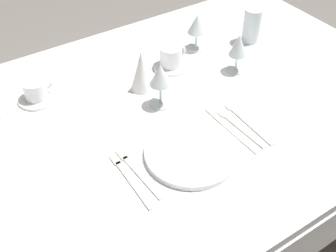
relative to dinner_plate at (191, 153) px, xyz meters
The scene contains 17 objects.
ground_plane 0.78m from the dinner_plate, 85.60° to the left, with size 6.00×6.00×0.00m, color slate.
dining_table 0.23m from the dinner_plate, 85.60° to the left, with size 1.80×1.11×0.74m.
dinner_plate is the anchor object (origin of this frame).
fork_outer 0.16m from the dinner_plate, 169.80° to the left, with size 0.03×0.21×0.00m.
fork_inner 0.19m from the dinner_plate, behind, with size 0.02×0.22×0.00m.
dinner_knife 0.16m from the dinner_plate, ahead, with size 0.02×0.24×0.00m.
spoon_soup 0.19m from the dinner_plate, ahead, with size 0.03×0.21×0.01m.
spoon_dessert 0.23m from the dinner_plate, ahead, with size 0.03×0.22×0.01m.
saucer_left 0.56m from the dinner_plate, 119.99° to the left, with size 0.13×0.13×0.01m, color white.
coffee_cup_left 0.56m from the dinner_plate, 119.83° to the left, with size 0.10×0.08×0.06m.
saucer_right 0.44m from the dinner_plate, 64.24° to the left, with size 0.13×0.13×0.01m, color white.
coffee_cup_right 0.45m from the dinner_plate, 64.03° to the left, with size 0.11×0.08×0.07m.
wine_glass_centre 0.58m from the dinner_plate, 52.80° to the left, with size 0.07×0.07×0.14m.
wine_glass_left 0.46m from the dinner_plate, 34.14° to the left, with size 0.07×0.07×0.14m.
wine_glass_right 0.27m from the dinner_plate, 78.17° to the left, with size 0.07×0.07×0.15m.
drink_tumbler 0.68m from the dinner_plate, 34.61° to the left, with size 0.07×0.07×0.13m.
napkin_folded 0.35m from the dinner_plate, 82.97° to the left, with size 0.08×0.08×0.15m, color white.
Camera 1 is at (-0.52, -0.86, 1.60)m, focal length 44.44 mm.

